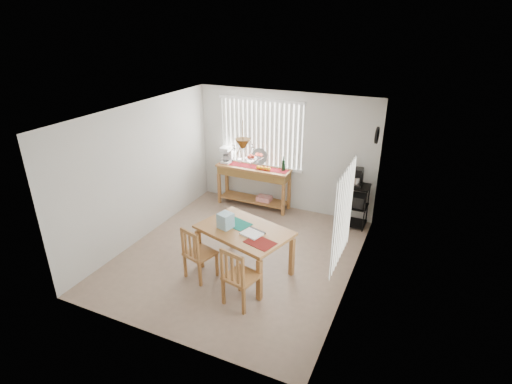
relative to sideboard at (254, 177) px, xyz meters
The scene contains 10 objects.
ground 2.20m from the sideboard, 73.10° to the right, with size 4.00×4.50×0.01m, color gray.
room_shell 2.29m from the sideboard, 72.89° to the right, with size 4.20×4.70×2.70m.
sideboard is the anchor object (origin of this frame).
sideboard_items 0.47m from the sideboard, behind, with size 1.59×0.40×0.72m.
wire_cart 2.25m from the sideboard, ahead, with size 0.53×0.42×0.90m.
cart_items 2.28m from the sideboard, ahead, with size 0.21×0.25×0.37m.
dining_table 2.54m from the sideboard, 68.91° to the right, with size 1.70×1.34×0.80m.
table_items 2.57m from the sideboard, 73.23° to the right, with size 1.12×0.83×0.26m.
chair_left 2.90m from the sideboard, 83.57° to the right, with size 0.54×0.54×0.94m.
chair_right 3.42m from the sideboard, 68.86° to the right, with size 0.54×0.54×0.98m.
Camera 1 is at (2.85, -5.50, 3.99)m, focal length 28.00 mm.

